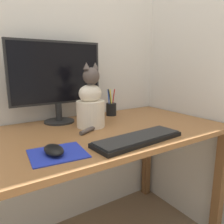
# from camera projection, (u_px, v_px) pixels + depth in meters

# --- Properties ---
(wall_back) EXTENTS (7.00, 0.04, 2.50)m
(wall_back) POSITION_uv_depth(u_px,v_px,m) (60.00, 31.00, 1.29)
(wall_back) COLOR beige
(wall_back) RESTS_ON ground_plane
(wall_side_right) EXTENTS (0.04, 7.00, 2.50)m
(wall_side_right) POSITION_uv_depth(u_px,v_px,m) (193.00, 33.00, 1.37)
(wall_side_right) COLOR beige
(wall_side_right) RESTS_ON ground_plane
(desk) EXTENTS (1.40, 0.70, 0.73)m
(desk) POSITION_uv_depth(u_px,v_px,m) (92.00, 149.00, 1.11)
(desk) COLOR brown
(desk) RESTS_ON ground_plane
(monitor) EXTENTS (0.51, 0.17, 0.45)m
(monitor) POSITION_uv_depth(u_px,v_px,m) (57.00, 78.00, 1.20)
(monitor) COLOR black
(monitor) RESTS_ON desk
(keyboard) EXTENTS (0.43, 0.16, 0.02)m
(keyboard) POSITION_uv_depth(u_px,v_px,m) (138.00, 139.00, 0.94)
(keyboard) COLOR black
(keyboard) RESTS_ON desk
(mousepad_left) EXTENTS (0.21, 0.19, 0.00)m
(mousepad_left) POSITION_uv_depth(u_px,v_px,m) (58.00, 154.00, 0.80)
(mousepad_left) COLOR #1E2D9E
(mousepad_left) RESTS_ON desk
(computer_mouse_left) EXTENTS (0.06, 0.11, 0.03)m
(computer_mouse_left) POSITION_uv_depth(u_px,v_px,m) (54.00, 150.00, 0.79)
(computer_mouse_left) COLOR black
(computer_mouse_left) RESTS_ON mousepad_left
(cat) EXTENTS (0.20, 0.21, 0.34)m
(cat) POSITION_uv_depth(u_px,v_px,m) (91.00, 104.00, 1.14)
(cat) COLOR beige
(cat) RESTS_ON desk
(pen_cup) EXTENTS (0.07, 0.07, 0.17)m
(pen_cup) POSITION_uv_depth(u_px,v_px,m) (111.00, 109.00, 1.42)
(pen_cup) COLOR black
(pen_cup) RESTS_ON desk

